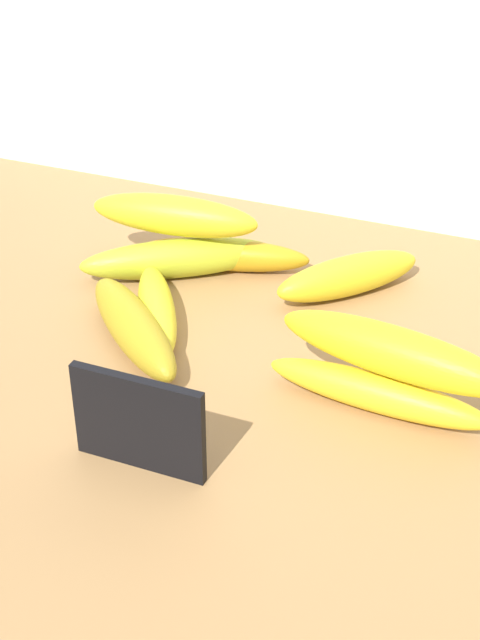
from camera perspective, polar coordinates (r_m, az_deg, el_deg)
counter_top at (r=80.61cm, az=2.35°, el=-6.19°), size 110.00×76.00×3.00cm
chalkboard_sign at (r=71.73cm, az=-6.25°, el=-6.53°), size 11.00×1.80×8.40cm
banana_0 at (r=95.09cm, az=6.85°, el=2.70°), size 14.06×14.99×4.15cm
banana_1 at (r=89.74cm, az=-5.16°, el=0.63°), size 11.51×15.76×3.49cm
banana_2 at (r=99.28cm, az=-0.97°, el=4.08°), size 18.69×7.53×3.51cm
banana_3 at (r=98.01cm, az=-3.88°, el=3.82°), size 19.62×14.77×4.15cm
banana_4 at (r=86.62cm, az=-6.61°, el=-0.42°), size 16.65×15.61×4.28cm
banana_5 at (r=79.18cm, az=8.47°, el=-4.47°), size 19.93×4.73×3.38cm
banana_6 at (r=97.64cm, az=-4.09°, el=6.47°), size 18.58×6.21×4.26cm
banana_7 at (r=77.54cm, az=9.56°, el=-1.97°), size 21.32×7.55×4.34cm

